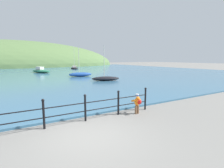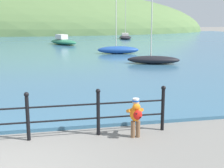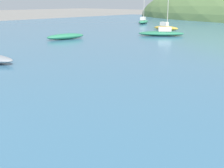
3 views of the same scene
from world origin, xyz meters
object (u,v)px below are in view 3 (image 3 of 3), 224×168
boat_green_fishing (162,33)px  boat_mid_harbor (66,36)px  boat_white_sailboat (166,27)px  boat_nearest_quay (143,21)px

boat_green_fishing → boat_mid_harbor: bearing=-119.9°
boat_mid_harbor → boat_white_sailboat: bearing=82.8°
boat_mid_harbor → boat_white_sailboat: boat_white_sailboat is taller
boat_green_fishing → boat_white_sailboat: boat_white_sailboat is taller
boat_white_sailboat → boat_nearest_quay: size_ratio=0.89×
boat_white_sailboat → boat_green_fishing: bearing=-60.6°
boat_green_fishing → boat_white_sailboat: 6.09m
boat_white_sailboat → boat_nearest_quay: bearing=140.6°
boat_mid_harbor → boat_white_sailboat: size_ratio=0.94×
boat_mid_harbor → boat_green_fishing: (4.68, 8.13, 0.02)m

